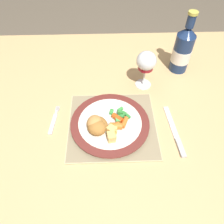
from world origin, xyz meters
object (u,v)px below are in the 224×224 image
Objects in this scene: dinner_plate at (110,124)px; fork at (54,122)px; table_knife at (176,134)px; bottle at (183,50)px; dining_table at (114,122)px; wine_glass at (146,63)px.

fork is (-0.20, 0.03, -0.01)m from dinner_plate.
bottle is (0.09, 0.35, 0.10)m from table_knife.
table_knife is 0.83× the size of bottle.
fork is 0.50× the size of bottle.
bottle is at bearing 28.91° from fork.
table_knife is (0.21, -0.12, 0.08)m from dining_table.
bottle reaches higher than dining_table.
dining_table is 4.88× the size of bottle.
dinner_plate is at bearing -7.17° from fork.
fork is (-0.22, -0.05, 0.08)m from dining_table.
dinner_plate is 0.45m from bottle.
dining_table is 0.26m from table_knife.
wine_glass is 0.61× the size of bottle.
fork is 0.44m from table_knife.
dining_table is at bearing -133.44° from wine_glass.
dining_table is 0.13m from dinner_plate.
dining_table is 4.61× the size of dinner_plate.
dinner_plate is (-0.02, -0.08, 0.10)m from dining_table.
fork reaches higher than dining_table.
table_knife is at bearing -103.59° from bottle.
bottle reaches higher than table_knife.
dinner_plate is 1.27× the size of table_knife.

